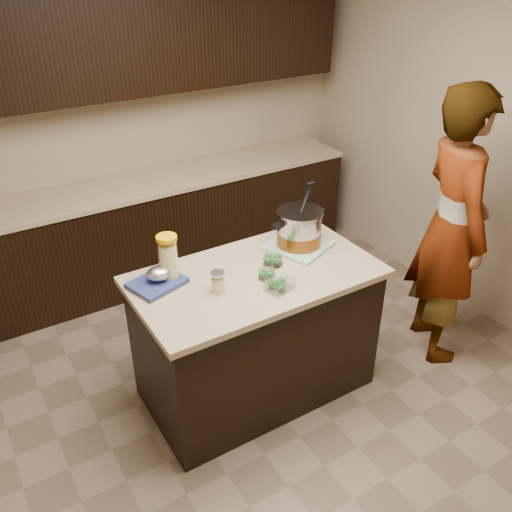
# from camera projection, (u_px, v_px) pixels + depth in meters

# --- Properties ---
(ground_plane) EXTENTS (4.00, 4.00, 0.00)m
(ground_plane) POSITION_uv_depth(u_px,v_px,m) (256.00, 387.00, 3.65)
(ground_plane) COLOR brown
(ground_plane) RESTS_ON ground
(room_shell) EXTENTS (4.04, 4.04, 2.72)m
(room_shell) POSITION_uv_depth(u_px,v_px,m) (256.00, 139.00, 2.78)
(room_shell) COLOR tan
(room_shell) RESTS_ON ground
(back_cabinets) EXTENTS (3.60, 0.63, 2.33)m
(back_cabinets) POSITION_uv_depth(u_px,v_px,m) (146.00, 174.00, 4.45)
(back_cabinets) COLOR black
(back_cabinets) RESTS_ON ground
(island) EXTENTS (1.46, 0.81, 0.90)m
(island) POSITION_uv_depth(u_px,v_px,m) (256.00, 334.00, 3.42)
(island) COLOR black
(island) RESTS_ON ground
(dish_towel) EXTENTS (0.47, 0.47, 0.02)m
(dish_towel) POSITION_uv_depth(u_px,v_px,m) (298.00, 245.00, 3.47)
(dish_towel) COLOR #5C8866
(dish_towel) RESTS_ON island
(stock_pot) EXTENTS (0.42, 0.31, 0.42)m
(stock_pot) POSITION_uv_depth(u_px,v_px,m) (299.00, 230.00, 3.42)
(stock_pot) COLOR #B7B7BC
(stock_pot) RESTS_ON dish_towel
(lemonade_pitcher) EXTENTS (0.12, 0.12, 0.28)m
(lemonade_pitcher) POSITION_uv_depth(u_px,v_px,m) (169.00, 260.00, 3.07)
(lemonade_pitcher) COLOR #CFCE7E
(lemonade_pitcher) RESTS_ON island
(mason_jar) EXTENTS (0.11, 0.11, 0.13)m
(mason_jar) POSITION_uv_depth(u_px,v_px,m) (218.00, 282.00, 3.00)
(mason_jar) COLOR #CFCE7E
(mason_jar) RESTS_ON island
(broccoli_tub_left) EXTENTS (0.14, 0.14, 0.06)m
(broccoli_tub_left) POSITION_uv_depth(u_px,v_px,m) (273.00, 261.00, 3.27)
(broccoli_tub_left) COLOR silver
(broccoli_tub_left) RESTS_ON island
(broccoli_tub_right) EXTENTS (0.12, 0.12, 0.05)m
(broccoli_tub_right) POSITION_uv_depth(u_px,v_px,m) (267.00, 274.00, 3.14)
(broccoli_tub_right) COLOR silver
(broccoli_tub_right) RESTS_ON island
(broccoli_tub_rect) EXTENTS (0.18, 0.15, 0.06)m
(broccoli_tub_rect) POSITION_uv_depth(u_px,v_px,m) (280.00, 285.00, 3.04)
(broccoli_tub_rect) COLOR silver
(broccoli_tub_rect) RESTS_ON island
(blue_tray) EXTENTS (0.35, 0.31, 0.11)m
(blue_tray) POSITION_uv_depth(u_px,v_px,m) (158.00, 279.00, 3.07)
(blue_tray) COLOR navy
(blue_tray) RESTS_ON island
(person) EXTENTS (0.70, 0.82, 1.91)m
(person) POSITION_uv_depth(u_px,v_px,m) (451.00, 229.00, 3.57)
(person) COLOR gray
(person) RESTS_ON ground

